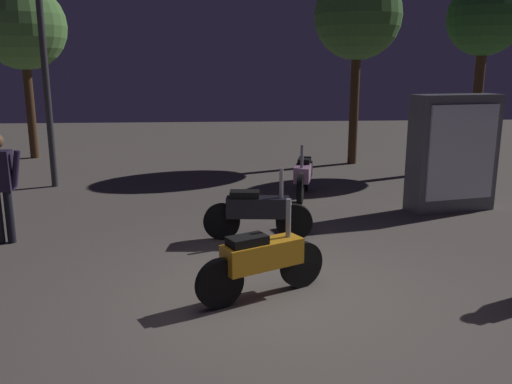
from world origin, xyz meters
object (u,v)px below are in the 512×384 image
(streetlamp_near, at_px, (42,35))
(motorcycle_black_parked_left, at_px, (258,212))
(motorcycle_pink_parked_right, at_px, (303,175))
(person_rider_beside, at_px, (0,179))
(kiosk_billboard, at_px, (453,153))
(motorcycle_orange_foreground, at_px, (262,260))

(streetlamp_near, bearing_deg, motorcycle_black_parked_left, -44.05)
(motorcycle_black_parked_left, relative_size, motorcycle_pink_parked_right, 1.02)
(motorcycle_pink_parked_right, relative_size, streetlamp_near, 0.32)
(motorcycle_black_parked_left, bearing_deg, motorcycle_pink_parked_right, 72.66)
(person_rider_beside, distance_m, kiosk_billboard, 7.55)
(motorcycle_black_parked_left, xyz_separation_m, kiosk_billboard, (3.65, 1.48, 0.61))
(motorcycle_orange_foreground, bearing_deg, motorcycle_pink_parked_right, 47.94)
(motorcycle_orange_foreground, bearing_deg, motorcycle_black_parked_left, 59.53)
(motorcycle_pink_parked_right, height_order, streetlamp_near, streetlamp_near)
(motorcycle_orange_foreground, bearing_deg, streetlamp_near, 96.08)
(motorcycle_pink_parked_right, distance_m, kiosk_billboard, 2.86)
(person_rider_beside, xyz_separation_m, kiosk_billboard, (7.43, 1.36, 0.07))
(motorcycle_black_parked_left, distance_m, streetlamp_near, 6.43)
(person_rider_beside, relative_size, kiosk_billboard, 0.78)
(motorcycle_black_parked_left, relative_size, streetlamp_near, 0.33)
(motorcycle_orange_foreground, relative_size, kiosk_billboard, 0.72)
(streetlamp_near, height_order, kiosk_billboard, streetlamp_near)
(motorcycle_pink_parked_right, bearing_deg, person_rider_beside, -47.92)
(motorcycle_pink_parked_right, bearing_deg, streetlamp_near, -89.85)
(motorcycle_orange_foreground, height_order, streetlamp_near, streetlamp_near)
(kiosk_billboard, bearing_deg, motorcycle_orange_foreground, 31.71)
(motorcycle_orange_foreground, distance_m, streetlamp_near, 7.85)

